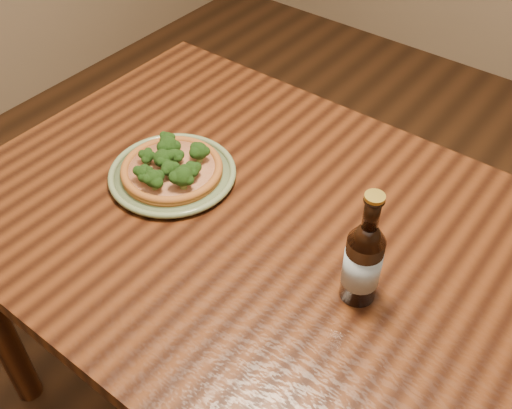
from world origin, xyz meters
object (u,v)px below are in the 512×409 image
Objects in this scene: plate at (172,174)px; pizza at (172,168)px; table at (329,290)px; beer_bottle at (363,261)px.

plate is 1.26× the size of pizza.
table is 0.42m from pizza.
plate is 1.16× the size of beer_bottle.
plate is at bearing -179.83° from beer_bottle.
table is 5.74× the size of plate.
plate is at bearing -178.21° from table.
plate is 0.02m from pizza.
beer_bottle is at bearing -3.66° from plate.
pizza is 0.92× the size of beer_bottle.
pizza is (0.00, -0.00, 0.02)m from plate.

